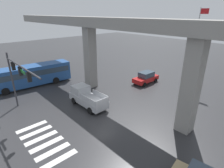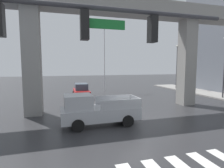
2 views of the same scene
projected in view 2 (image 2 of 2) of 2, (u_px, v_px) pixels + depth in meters
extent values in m
plane|color=#2D2D30|center=(136.00, 122.00, 12.58)|extent=(120.00, 120.00, 0.00)
cube|color=gray|center=(119.00, 7.00, 15.37)|extent=(56.09, 2.30, 1.20)
cube|color=gray|center=(32.00, 62.00, 13.92)|extent=(1.30, 1.30, 8.33)
cube|color=gray|center=(187.00, 63.00, 17.79)|extent=(1.30, 1.30, 8.33)
cube|color=#A8AAAF|center=(101.00, 113.00, 11.86)|extent=(5.12, 1.96, 0.80)
cube|color=#A8AAAF|center=(78.00, 102.00, 11.37)|extent=(1.72, 1.77, 0.90)
cube|color=#3F5160|center=(71.00, 102.00, 11.23)|extent=(0.12, 1.67, 0.77)
cube|color=#A8AAAF|center=(121.00, 104.00, 11.29)|extent=(2.65, 0.13, 0.60)
cube|color=#A8AAAF|center=(113.00, 99.00, 12.95)|extent=(2.65, 0.13, 0.60)
cube|color=#A8AAAF|center=(135.00, 101.00, 12.50)|extent=(0.12, 1.75, 0.60)
cylinder|color=black|center=(78.00, 126.00, 10.60)|extent=(0.76, 0.29, 0.76)
cylinder|color=black|center=(75.00, 117.00, 12.32)|extent=(0.76, 0.29, 0.76)
cylinder|color=black|center=(128.00, 121.00, 11.49)|extent=(0.76, 0.29, 0.76)
cylinder|color=black|center=(119.00, 114.00, 13.22)|extent=(0.76, 0.29, 0.76)
cube|color=red|center=(81.00, 92.00, 22.12)|extent=(1.83, 4.33, 0.64)
cube|color=#384756|center=(81.00, 87.00, 22.14)|extent=(1.53, 2.26, 0.76)
cylinder|color=black|center=(90.00, 96.00, 21.09)|extent=(0.25, 0.64, 0.64)
cylinder|color=black|center=(75.00, 97.00, 20.65)|extent=(0.25, 0.64, 0.64)
cylinder|color=black|center=(87.00, 93.00, 23.65)|extent=(0.25, 0.64, 0.64)
cylinder|color=black|center=(74.00, 93.00, 23.21)|extent=(0.25, 0.64, 0.64)
cylinder|color=#38383D|center=(101.00, 8.00, 5.29)|extent=(8.60, 0.14, 0.14)
cube|color=black|center=(84.00, 25.00, 5.20)|extent=(0.24, 0.32, 0.84)
sphere|color=orange|center=(84.00, 25.00, 5.20)|extent=(0.17, 0.17, 0.17)
cube|color=black|center=(152.00, 29.00, 5.81)|extent=(0.24, 0.32, 0.84)
sphere|color=orange|center=(152.00, 29.00, 5.81)|extent=(0.17, 0.17, 0.17)
cube|color=#19722D|center=(108.00, 24.00, 5.39)|extent=(1.10, 0.04, 0.28)
cylinder|color=#38383D|center=(224.00, 69.00, 20.88)|extent=(0.16, 0.16, 7.00)
cylinder|color=#38383D|center=(177.00, 68.00, 29.45)|extent=(0.16, 0.16, 7.00)
ellipsoid|color=beige|center=(178.00, 46.00, 29.08)|extent=(0.44, 0.70, 0.24)
cylinder|color=silver|center=(104.00, 56.00, 27.95)|extent=(0.12, 0.12, 10.69)
cube|color=red|center=(108.00, 25.00, 27.61)|extent=(1.10, 0.04, 0.70)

